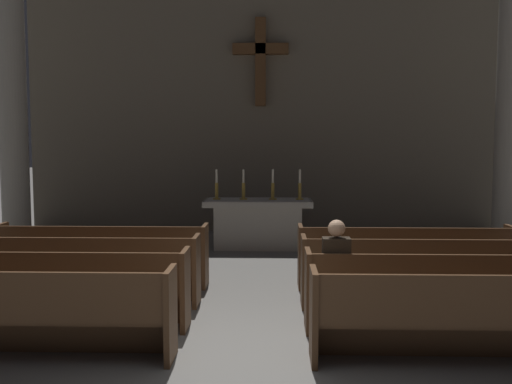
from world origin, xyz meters
TOP-DOWN VIEW (x-y plane):
  - ground_plane at (0.00, 0.00)m, footprint 80.00×80.00m
  - pew_left_row_1 at (-2.30, -0.04)m, footprint 3.21×0.50m
  - pew_left_row_2 at (-2.30, 0.96)m, footprint 3.21×0.50m
  - pew_left_row_3 at (-2.30, 1.97)m, footprint 3.21×0.50m
  - pew_left_row_4 at (-2.30, 2.97)m, footprint 3.21×0.50m
  - pew_right_row_1 at (2.30, -0.04)m, footprint 3.21×0.50m
  - pew_right_row_2 at (2.30, 0.96)m, footprint 3.21×0.50m
  - pew_right_row_3 at (2.30, 1.97)m, footprint 3.21×0.50m
  - pew_right_row_4 at (2.30, 2.97)m, footprint 3.21×0.50m
  - column_left_second at (-5.14, 6.43)m, footprint 0.87×0.87m
  - column_right_second at (5.14, 6.43)m, footprint 0.87×0.87m
  - altar at (0.00, 6.18)m, footprint 2.20×0.90m
  - candlestick_outer_left at (-0.85, 6.18)m, footprint 0.16×0.16m
  - candlestick_inner_left at (-0.30, 6.18)m, footprint 0.16×0.16m
  - candlestick_inner_right at (0.30, 6.18)m, footprint 0.16×0.16m
  - candlestick_outer_right at (0.85, 6.18)m, footprint 0.16×0.16m
  - apse_with_cross at (0.00, 8.57)m, footprint 11.20×0.50m
  - lone_worshipper at (1.04, 1.00)m, footprint 0.32×0.43m

SIDE VIEW (x-z plane):
  - ground_plane at x=0.00m, z-range 0.00..0.00m
  - pew_left_row_1 at x=-2.30m, z-range 0.00..0.95m
  - pew_left_row_2 at x=-2.30m, z-range 0.00..0.95m
  - pew_left_row_3 at x=-2.30m, z-range 0.00..0.95m
  - pew_left_row_4 at x=-2.30m, z-range 0.00..0.95m
  - pew_right_row_1 at x=2.30m, z-range 0.00..0.95m
  - pew_right_row_2 at x=2.30m, z-range 0.00..0.95m
  - pew_right_row_3 at x=2.30m, z-range 0.00..0.95m
  - pew_right_row_4 at x=2.30m, z-range 0.00..0.95m
  - altar at x=0.00m, z-range 0.03..1.04m
  - lone_worshipper at x=1.04m, z-range 0.03..1.35m
  - candlestick_outer_left at x=-0.85m, z-range 0.90..1.51m
  - candlestick_inner_left at x=-0.30m, z-range 0.90..1.51m
  - candlestick_inner_right at x=0.30m, z-range 0.90..1.51m
  - candlestick_outer_right at x=0.85m, z-range 0.90..1.51m
  - column_left_second at x=-5.14m, z-range -0.09..6.88m
  - column_right_second at x=5.14m, z-range -0.09..6.88m
  - apse_with_cross at x=0.00m, z-range 0.00..7.37m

